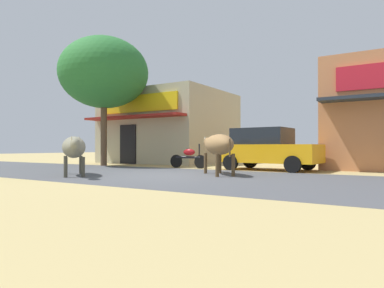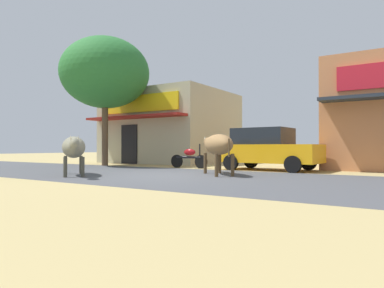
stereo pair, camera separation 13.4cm
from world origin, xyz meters
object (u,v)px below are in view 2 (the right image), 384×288
at_px(cow_near_brown, 74,148).
at_px(cow_far_dark, 218,145).
at_px(roadside_tree, 105,73).
at_px(parked_hatchback_car, 268,149).
at_px(parked_motorcycle, 189,157).

distance_m(cow_near_brown, cow_far_dark, 4.59).
distance_m(roadside_tree, cow_far_dark, 8.34).
height_order(parked_hatchback_car, parked_motorcycle, parked_hatchback_car).
distance_m(parked_hatchback_car, cow_near_brown, 7.17).
relative_size(parked_hatchback_car, cow_near_brown, 1.56).
relative_size(roadside_tree, cow_far_dark, 2.81).
relative_size(parked_hatchback_car, cow_far_dark, 1.75).
bearing_deg(cow_near_brown, parked_motorcycle, 78.70).
bearing_deg(cow_far_dark, roadside_tree, 164.76).
xyz_separation_m(roadside_tree, cow_near_brown, (3.56, -4.67, -3.62)).
xyz_separation_m(parked_motorcycle, cow_far_dark, (2.69, -2.46, 0.51)).
xyz_separation_m(cow_near_brown, cow_far_dark, (3.72, 2.68, 0.08)).
distance_m(parked_motorcycle, cow_far_dark, 3.68).
distance_m(roadside_tree, cow_near_brown, 6.90).
xyz_separation_m(parked_hatchback_car, cow_far_dark, (-0.56, -3.07, 0.13)).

